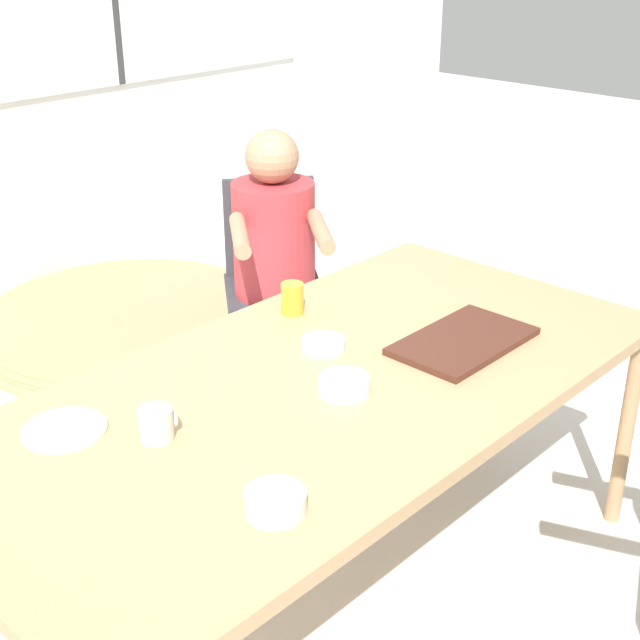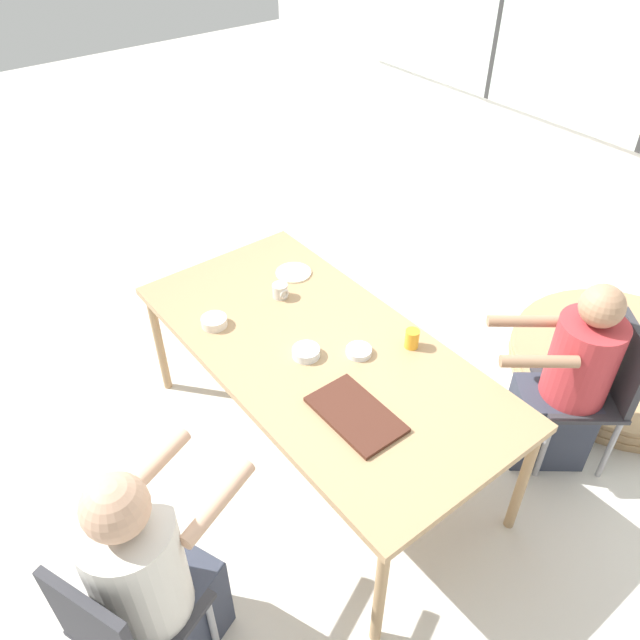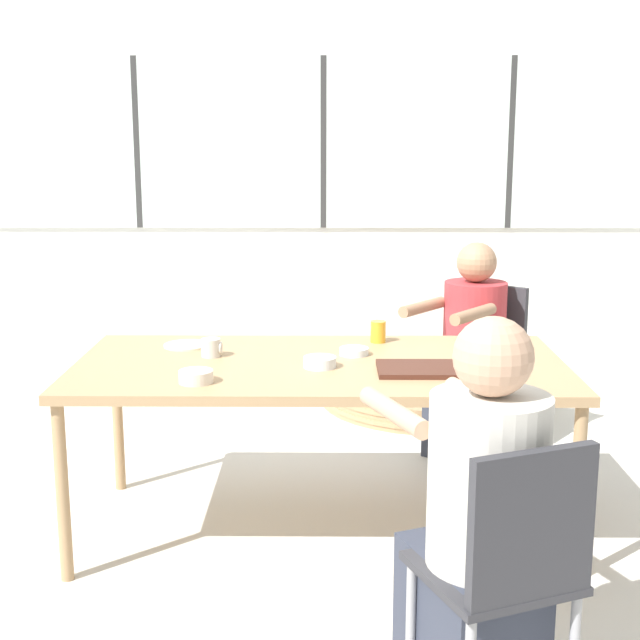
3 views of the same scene
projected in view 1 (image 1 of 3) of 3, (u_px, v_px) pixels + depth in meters
name	position (u px, v px, depth m)	size (l,w,h in m)	color
ground_plane	(320.00, 601.00, 2.68)	(16.00, 16.00, 0.00)	beige
dining_table	(320.00, 398.00, 2.39)	(2.05, 1.01, 0.75)	tan
chair_for_woman_green_shirt	(272.00, 265.00, 3.75)	(0.56, 0.56, 0.88)	#333338
person_woman_green_shirt	(276.00, 285.00, 3.61)	(0.63, 0.67, 1.14)	#333847
food_tray_dark	(463.00, 341.00, 2.56)	(0.43, 0.25, 0.02)	#472319
coffee_mug	(157.00, 423.00, 2.10)	(0.09, 0.08, 0.08)	beige
juice_glass	(292.00, 298.00, 2.75)	(0.07, 0.07, 0.10)	gold
bowl_white_shallow	(323.00, 344.00, 2.53)	(0.13, 0.13, 0.03)	silver
bowl_cereal	(275.00, 502.00, 1.84)	(0.13, 0.13, 0.05)	silver
bowl_fruit	(344.00, 385.00, 2.30)	(0.13, 0.13, 0.04)	silver
plate_tortillas	(64.00, 430.00, 2.14)	(0.20, 0.20, 0.01)	beige
folded_table_stack	(129.00, 324.00, 4.29)	(1.39, 1.39, 0.15)	tan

